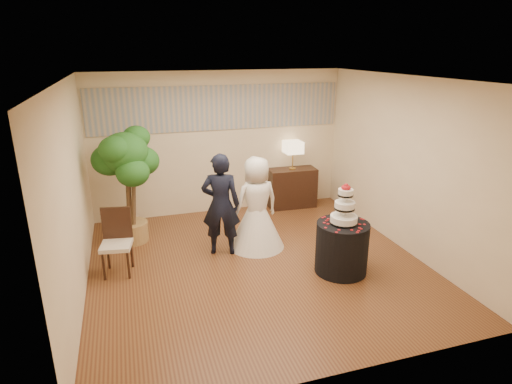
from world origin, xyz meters
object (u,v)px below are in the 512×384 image
object	(u,v)px
wedding_cake	(345,204)
ficus_tree	(128,186)
cake_table	(342,248)
side_chair	(116,243)
table_lamp	(293,155)
bride	(257,203)
console	(292,188)
groom	(221,205)

from	to	relation	value
wedding_cake	ficus_tree	xyz separation A→B (m)	(-2.94, 2.03, -0.07)
cake_table	side_chair	bearing A→B (deg)	163.88
cake_table	table_lamp	size ratio (longest dim) A/B	1.34
table_lamp	bride	bearing A→B (deg)	-128.29
cake_table	console	size ratio (longest dim) A/B	0.79
ficus_tree	side_chair	world-z (taller)	ficus_tree
ficus_tree	bride	bearing A→B (deg)	-22.85
cake_table	console	xyz separation A→B (m)	(0.33, 2.82, 0.02)
groom	wedding_cake	distance (m)	1.95
cake_table	ficus_tree	distance (m)	3.63
groom	bride	size ratio (longest dim) A/B	1.07
console	side_chair	world-z (taller)	side_chair
wedding_cake	table_lamp	bearing A→B (deg)	83.23
wedding_cake	cake_table	bearing A→B (deg)	0.00
cake_table	side_chair	distance (m)	3.31
console	wedding_cake	bearing A→B (deg)	-94.41
table_lamp	side_chair	distance (m)	4.04
bride	cake_table	xyz separation A→B (m)	(0.95, -1.19, -0.39)
bride	side_chair	xyz separation A→B (m)	(-2.23, -0.27, -0.29)
cake_table	table_lamp	bearing A→B (deg)	83.23
bride	groom	bearing A→B (deg)	-5.11
wedding_cake	ficus_tree	bearing A→B (deg)	145.36
groom	cake_table	xyz separation A→B (m)	(1.56, -1.14, -0.45)
console	cake_table	bearing A→B (deg)	-94.41
console	side_chair	distance (m)	4.00
table_lamp	ficus_tree	size ratio (longest dim) A/B	0.29
bride	side_chair	bearing A→B (deg)	-2.67
groom	console	xyz separation A→B (m)	(1.89, 1.67, -0.42)
table_lamp	side_chair	xyz separation A→B (m)	(-3.52, -1.90, -0.62)
groom	console	distance (m)	2.56
wedding_cake	bride	bearing A→B (deg)	128.50
groom	console	bearing A→B (deg)	-121.50
groom	table_lamp	size ratio (longest dim) A/B	2.88
side_chair	bride	bearing A→B (deg)	16.68
bride	wedding_cake	xyz separation A→B (m)	(0.95, -1.19, 0.30)
bride	cake_table	bearing A→B (deg)	118.86
cake_table	wedding_cake	xyz separation A→B (m)	(0.00, 0.00, 0.69)
groom	cake_table	bearing A→B (deg)	160.78
cake_table	side_chair	xyz separation A→B (m)	(-3.18, 0.92, 0.10)
bride	table_lamp	size ratio (longest dim) A/B	2.68
console	side_chair	bearing A→B (deg)	-149.29
groom	side_chair	xyz separation A→B (m)	(-1.62, -0.22, -0.35)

